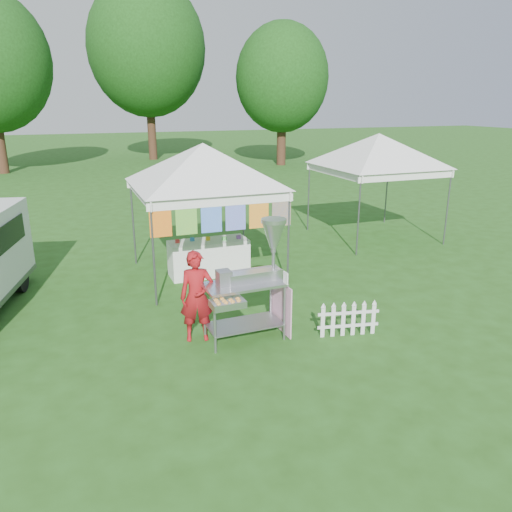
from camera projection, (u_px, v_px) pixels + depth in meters
name	position (u px, v px, depth m)	size (l,w,h in m)	color
ground	(262.00, 338.00, 8.50)	(120.00, 120.00, 0.00)	#264E16
canopy_main	(203.00, 144.00, 10.73)	(4.24, 4.24, 3.45)	#59595E
canopy_right	(379.00, 134.00, 13.95)	(4.24, 4.24, 3.45)	#59595E
tree_mid	(147.00, 48.00, 32.37)	(7.60, 7.60, 11.52)	#3D2516
tree_right	(282.00, 78.00, 29.99)	(5.60, 5.60, 8.42)	#3D2516
donut_cart	(256.00, 271.00, 8.18)	(1.46, 1.03, 2.03)	gray
vendor	(197.00, 296.00, 8.24)	(0.56, 0.37, 1.55)	maroon
picket_fence	(348.00, 320.00, 8.51)	(1.06, 0.25, 0.56)	silver
display_table	(209.00, 257.00, 11.51)	(1.80, 0.70, 0.81)	white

